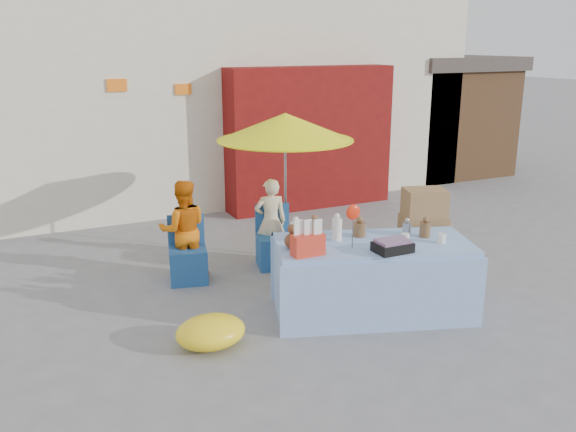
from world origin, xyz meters
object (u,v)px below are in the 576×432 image
market_table (372,277)px  chair_right (275,249)px  chair_left (188,262)px  vendor_orange (183,230)px  umbrella (285,127)px  box_stack (422,241)px  vendor_beige (271,222)px

market_table → chair_right: bearing=120.0°
market_table → chair_left: market_table is taller
chair_left → vendor_orange: bearing=105.1°
market_table → chair_right: 1.91m
umbrella → box_stack: 2.42m
market_table → vendor_orange: (-1.62, 2.00, 0.22)m
vendor_beige → umbrella: bearing=-139.9°
chair_right → box_stack: box_stack is taller
chair_left → vendor_beige: (1.25, 0.13, 0.36)m
chair_left → vendor_beige: vendor_beige is taller
box_stack → vendor_orange: bearing=149.8°
vendor_orange → box_stack: 3.09m
vendor_orange → chair_left: bearing=105.1°
market_table → chair_right: (-0.36, 1.87, -0.19)m
vendor_orange → umbrella: (1.55, 0.15, 1.23)m
market_table → box_stack: market_table is taller
umbrella → box_stack: (1.12, -1.71, -1.30)m
market_table → vendor_beige: (-0.37, 2.00, 0.17)m
umbrella → vendor_beige: bearing=-153.4°
chair_right → vendor_beige: vendor_beige is taller
chair_right → vendor_orange: 1.33m
market_table → chair_left: bearing=149.8°
market_table → vendor_beige: bearing=119.3°
market_table → chair_left: size_ratio=2.89×
box_stack → chair_right: bearing=134.9°
box_stack → market_table: bearing=-157.1°
vendor_orange → box_stack: (2.67, -1.56, -0.08)m
chair_right → umbrella: 1.69m
chair_right → box_stack: (1.42, -1.42, 0.33)m
market_table → vendor_orange: bearing=147.9°
market_table → umbrella: 2.59m
chair_right → vendor_beige: (-0.00, 0.13, 0.36)m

